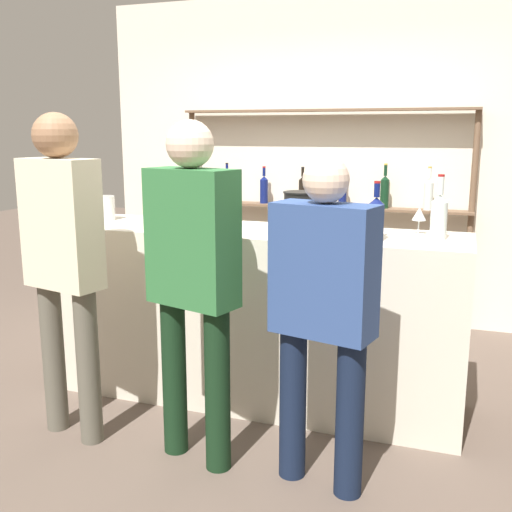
{
  "coord_description": "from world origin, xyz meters",
  "views": [
    {
      "loc": [
        1.17,
        -3.34,
        1.66
      ],
      "look_at": [
        0.0,
        0.0,
        0.91
      ],
      "focal_mm": 42.0,
      "sensor_mm": 36.0,
      "label": 1
    }
  ],
  "objects_px": {
    "ice_bucket": "(301,211)",
    "customer_left": "(63,251)",
    "counter_bottle_0": "(179,202)",
    "counter_bottle_2": "(211,210)",
    "wine_glass": "(419,215)",
    "customer_right": "(323,303)",
    "customer_center": "(193,269)",
    "counter_bottle_1": "(376,218)",
    "counter_bottle_3": "(439,215)",
    "cork_jar": "(104,208)"
  },
  "relations": [
    {
      "from": "ice_bucket",
      "to": "counter_bottle_0",
      "type": "bearing_deg",
      "value": -177.47
    },
    {
      "from": "ice_bucket",
      "to": "counter_bottle_3",
      "type": "bearing_deg",
      "value": -2.57
    },
    {
      "from": "wine_glass",
      "to": "customer_right",
      "type": "bearing_deg",
      "value": -109.16
    },
    {
      "from": "counter_bottle_1",
      "to": "ice_bucket",
      "type": "relative_size",
      "value": 1.4
    },
    {
      "from": "customer_right",
      "to": "counter_bottle_1",
      "type": "bearing_deg",
      "value": 2.29
    },
    {
      "from": "counter_bottle_0",
      "to": "ice_bucket",
      "type": "height_order",
      "value": "counter_bottle_0"
    },
    {
      "from": "counter_bottle_2",
      "to": "wine_glass",
      "type": "distance_m",
      "value": 1.21
    },
    {
      "from": "counter_bottle_1",
      "to": "counter_bottle_2",
      "type": "bearing_deg",
      "value": 177.79
    },
    {
      "from": "counter_bottle_1",
      "to": "customer_right",
      "type": "xyz_separation_m",
      "value": [
        -0.13,
        -0.66,
        -0.3
      ]
    },
    {
      "from": "wine_glass",
      "to": "customer_right",
      "type": "height_order",
      "value": "customer_right"
    },
    {
      "from": "counter_bottle_3",
      "to": "customer_left",
      "type": "bearing_deg",
      "value": -156.37
    },
    {
      "from": "counter_bottle_3",
      "to": "customer_center",
      "type": "bearing_deg",
      "value": -143.25
    },
    {
      "from": "counter_bottle_0",
      "to": "counter_bottle_1",
      "type": "relative_size",
      "value": 1.12
    },
    {
      "from": "ice_bucket",
      "to": "customer_left",
      "type": "bearing_deg",
      "value": -141.46
    },
    {
      "from": "wine_glass",
      "to": "customer_left",
      "type": "height_order",
      "value": "customer_left"
    },
    {
      "from": "customer_left",
      "to": "customer_right",
      "type": "height_order",
      "value": "customer_left"
    },
    {
      "from": "wine_glass",
      "to": "cork_jar",
      "type": "distance_m",
      "value": 2.01
    },
    {
      "from": "wine_glass",
      "to": "customer_center",
      "type": "xyz_separation_m",
      "value": [
        -0.98,
        -0.94,
        -0.18
      ]
    },
    {
      "from": "counter_bottle_3",
      "to": "counter_bottle_2",
      "type": "bearing_deg",
      "value": -174.31
    },
    {
      "from": "counter_bottle_1",
      "to": "cork_jar",
      "type": "height_order",
      "value": "counter_bottle_1"
    },
    {
      "from": "ice_bucket",
      "to": "customer_center",
      "type": "distance_m",
      "value": 0.92
    },
    {
      "from": "cork_jar",
      "to": "wine_glass",
      "type": "bearing_deg",
      "value": 3.2
    },
    {
      "from": "wine_glass",
      "to": "customer_left",
      "type": "relative_size",
      "value": 0.09
    },
    {
      "from": "counter_bottle_2",
      "to": "customer_left",
      "type": "height_order",
      "value": "customer_left"
    },
    {
      "from": "counter_bottle_2",
      "to": "ice_bucket",
      "type": "height_order",
      "value": "counter_bottle_2"
    },
    {
      "from": "counter_bottle_2",
      "to": "wine_glass",
      "type": "bearing_deg",
      "value": 12.22
    },
    {
      "from": "counter_bottle_1",
      "to": "cork_jar",
      "type": "bearing_deg",
      "value": 174.27
    },
    {
      "from": "ice_bucket",
      "to": "customer_left",
      "type": "height_order",
      "value": "customer_left"
    },
    {
      "from": "counter_bottle_1",
      "to": "customer_right",
      "type": "bearing_deg",
      "value": -101.0
    },
    {
      "from": "wine_glass",
      "to": "cork_jar",
      "type": "height_order",
      "value": "cork_jar"
    },
    {
      "from": "counter_bottle_0",
      "to": "customer_center",
      "type": "bearing_deg",
      "value": -59.9
    },
    {
      "from": "counter_bottle_0",
      "to": "cork_jar",
      "type": "bearing_deg",
      "value": 178.58
    },
    {
      "from": "counter_bottle_3",
      "to": "ice_bucket",
      "type": "bearing_deg",
      "value": 177.43
    },
    {
      "from": "counter_bottle_1",
      "to": "counter_bottle_2",
      "type": "height_order",
      "value": "counter_bottle_2"
    },
    {
      "from": "customer_left",
      "to": "counter_bottle_2",
      "type": "bearing_deg",
      "value": -26.11
    },
    {
      "from": "counter_bottle_2",
      "to": "customer_left",
      "type": "xyz_separation_m",
      "value": [
        -0.55,
        -0.68,
        -0.16
      ]
    },
    {
      "from": "counter_bottle_3",
      "to": "customer_right",
      "type": "height_order",
      "value": "customer_right"
    },
    {
      "from": "counter_bottle_1",
      "to": "ice_bucket",
      "type": "bearing_deg",
      "value": 156.78
    },
    {
      "from": "cork_jar",
      "to": "customer_center",
      "type": "xyz_separation_m",
      "value": [
        1.03,
        -0.83,
        -0.15
      ]
    },
    {
      "from": "counter_bottle_2",
      "to": "customer_right",
      "type": "xyz_separation_m",
      "value": [
        0.85,
        -0.7,
        -0.3
      ]
    },
    {
      "from": "counter_bottle_2",
      "to": "wine_glass",
      "type": "relative_size",
      "value": 2.11
    },
    {
      "from": "wine_glass",
      "to": "customer_right",
      "type": "xyz_separation_m",
      "value": [
        -0.33,
        -0.95,
        -0.29
      ]
    },
    {
      "from": "counter_bottle_2",
      "to": "cork_jar",
      "type": "distance_m",
      "value": 0.84
    },
    {
      "from": "counter_bottle_2",
      "to": "customer_right",
      "type": "height_order",
      "value": "customer_right"
    },
    {
      "from": "wine_glass",
      "to": "cork_jar",
      "type": "xyz_separation_m",
      "value": [
        -2.01,
        -0.11,
        -0.03
      ]
    },
    {
      "from": "counter_bottle_2",
      "to": "customer_left",
      "type": "distance_m",
      "value": 0.88
    },
    {
      "from": "counter_bottle_1",
      "to": "customer_left",
      "type": "distance_m",
      "value": 1.66
    },
    {
      "from": "counter_bottle_2",
      "to": "ice_bucket",
      "type": "bearing_deg",
      "value": 17.93
    },
    {
      "from": "counter_bottle_1",
      "to": "customer_center",
      "type": "bearing_deg",
      "value": -140.11
    },
    {
      "from": "counter_bottle_2",
      "to": "wine_glass",
      "type": "xyz_separation_m",
      "value": [
        1.18,
        0.26,
        -0.01
      ]
    }
  ]
}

